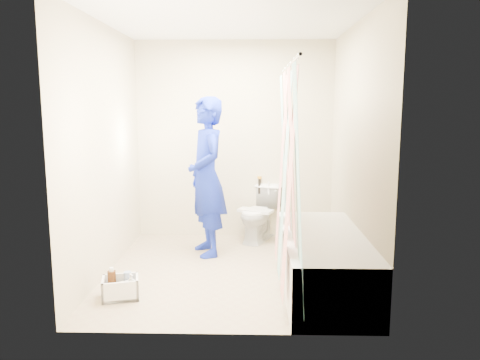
{
  "coord_description": "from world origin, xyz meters",
  "views": [
    {
      "loc": [
        0.22,
        -4.44,
        1.63
      ],
      "look_at": [
        0.09,
        0.39,
        0.85
      ],
      "focal_mm": 35.0,
      "sensor_mm": 36.0,
      "label": 1
    }
  ],
  "objects_px": {
    "toilet": "(259,214)",
    "cleaning_caddy": "(122,288)",
    "bathtub": "(323,260)",
    "plumber": "(207,177)"
  },
  "relations": [
    {
      "from": "cleaning_caddy",
      "to": "plumber",
      "type": "bearing_deg",
      "value": 49.35
    },
    {
      "from": "bathtub",
      "to": "cleaning_caddy",
      "type": "xyz_separation_m",
      "value": [
        -1.74,
        -0.26,
        -0.18
      ]
    },
    {
      "from": "toilet",
      "to": "plumber",
      "type": "relative_size",
      "value": 0.39
    },
    {
      "from": "toilet",
      "to": "cleaning_caddy",
      "type": "bearing_deg",
      "value": -100.08
    },
    {
      "from": "cleaning_caddy",
      "to": "bathtub",
      "type": "bearing_deg",
      "value": -5.65
    },
    {
      "from": "plumber",
      "to": "cleaning_caddy",
      "type": "relative_size",
      "value": 4.89
    },
    {
      "from": "plumber",
      "to": "bathtub",
      "type": "bearing_deg",
      "value": 27.9
    },
    {
      "from": "bathtub",
      "to": "plumber",
      "type": "height_order",
      "value": "plumber"
    },
    {
      "from": "toilet",
      "to": "plumber",
      "type": "distance_m",
      "value": 0.94
    },
    {
      "from": "bathtub",
      "to": "cleaning_caddy",
      "type": "bearing_deg",
      "value": -171.52
    }
  ]
}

